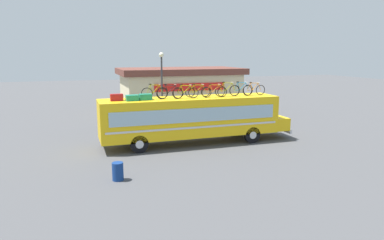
{
  "coord_description": "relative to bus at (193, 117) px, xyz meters",
  "views": [
    {
      "loc": [
        -7.16,
        -21.4,
        5.82
      ],
      "look_at": [
        0.11,
        0.0,
        1.57
      ],
      "focal_mm": 33.19,
      "sensor_mm": 36.0,
      "label": 1
    }
  ],
  "objects": [
    {
      "name": "roadside_building",
      "position": [
        3.25,
        13.65,
        0.44
      ],
      "size": [
        12.36,
        6.79,
        4.34
      ],
      "color": "beige",
      "rests_on": "ground"
    },
    {
      "name": "ground_plane",
      "position": [
        -0.19,
        0.0,
        -1.77
      ],
      "size": [
        120.0,
        120.0,
        0.0
      ],
      "primitive_type": "plane",
      "color": "#4C4C4F"
    },
    {
      "name": "luggage_bag_2",
      "position": [
        -3.97,
        -0.34,
        1.43
      ],
      "size": [
        0.73,
        0.48,
        0.35
      ],
      "primitive_type": "cube",
      "color": "#1E7F66",
      "rests_on": "bus"
    },
    {
      "name": "rooftop_bicycle_2",
      "position": [
        -1.58,
        -0.17,
        1.65
      ],
      "size": [
        1.76,
        0.44,
        0.93
      ],
      "color": "black",
      "rests_on": "bus"
    },
    {
      "name": "rooftop_bicycle_5",
      "position": [
        1.33,
        -0.32,
        1.63
      ],
      "size": [
        1.76,
        0.44,
        0.88
      ],
      "color": "black",
      "rests_on": "bus"
    },
    {
      "name": "trash_bin",
      "position": [
        -5.55,
        -5.39,
        -1.35
      ],
      "size": [
        0.52,
        0.52,
        0.85
      ],
      "primitive_type": "cylinder",
      "color": "navy",
      "rests_on": "ground"
    },
    {
      "name": "rooftop_bicycle_7",
      "position": [
        3.38,
        -0.07,
        1.66
      ],
      "size": [
        1.74,
        0.44,
        0.96
      ],
      "color": "black",
      "rests_on": "bus"
    },
    {
      "name": "rooftop_bicycle_6",
      "position": [
        2.34,
        -0.12,
        1.66
      ],
      "size": [
        1.77,
        0.44,
        0.97
      ],
      "color": "black",
      "rests_on": "bus"
    },
    {
      "name": "rooftop_bicycle_3",
      "position": [
        -0.61,
        -0.3,
        1.64
      ],
      "size": [
        1.73,
        0.44,
        0.9
      ],
      "color": "black",
      "rests_on": "bus"
    },
    {
      "name": "street_lamp",
      "position": [
        -0.47,
        6.41,
        2.04
      ],
      "size": [
        0.39,
        0.39,
        5.9
      ],
      "color": "#38383D",
      "rests_on": "ground"
    },
    {
      "name": "luggage_bag_1",
      "position": [
        -4.85,
        -0.07,
        1.47
      ],
      "size": [
        0.74,
        0.36,
        0.41
      ],
      "primitive_type": "cube",
      "color": "maroon",
      "rests_on": "bus"
    },
    {
      "name": "rooftop_bicycle_4",
      "position": [
        0.38,
        0.18,
        1.62
      ],
      "size": [
        1.72,
        0.44,
        0.86
      ],
      "color": "black",
      "rests_on": "bus"
    },
    {
      "name": "rooftop_bicycle_1",
      "position": [
        -2.51,
        0.03,
        1.66
      ],
      "size": [
        1.71,
        0.44,
        0.96
      ],
      "color": "black",
      "rests_on": "bus"
    },
    {
      "name": "luggage_bag_3",
      "position": [
        -3.14,
        -0.23,
        1.45
      ],
      "size": [
        0.75,
        0.51,
        0.37
      ],
      "primitive_type": "cube",
      "color": "#1E7F66",
      "rests_on": "bus"
    },
    {
      "name": "rooftop_bicycle_8",
      "position": [
        4.28,
        -0.15,
        1.64
      ],
      "size": [
        1.67,
        0.44,
        0.91
      ],
      "color": "black",
      "rests_on": "bus"
    },
    {
      "name": "bus",
      "position": [
        0.0,
        0.0,
        0.0
      ],
      "size": [
        12.72,
        2.58,
        3.03
      ],
      "color": "yellow",
      "rests_on": "ground"
    }
  ]
}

